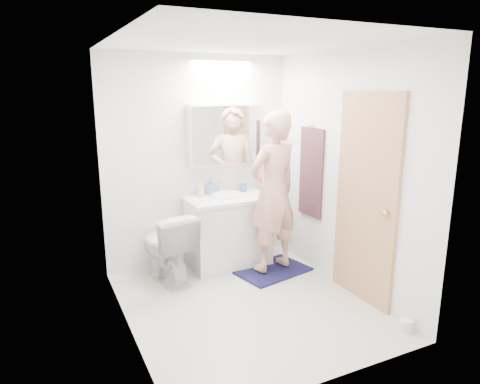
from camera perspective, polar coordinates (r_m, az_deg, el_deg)
floor at (r=4.29m, az=0.88°, el=-14.57°), size 2.50×2.50×0.00m
ceiling at (r=3.80m, az=1.02°, el=19.27°), size 2.50×2.50×0.00m
wall_back at (r=5.00m, az=-5.52°, el=4.02°), size 2.50×0.00×2.50m
wall_front at (r=2.85m, az=12.34°, el=-3.51°), size 2.50×0.00×2.50m
wall_left at (r=3.53m, az=-15.23°, el=-0.38°), size 0.00×2.50×2.50m
wall_right at (r=4.47m, az=13.67°, el=2.56°), size 0.00×2.50×2.50m
vanity_cabinet at (r=5.03m, az=-1.56°, el=-5.38°), size 0.90×0.55×0.78m
countertop at (r=4.91m, az=-1.59°, el=-0.85°), size 0.95×0.58×0.04m
sink_basin at (r=4.93m, az=-1.74°, el=-0.38°), size 0.36×0.36×0.03m
faucet at (r=5.09m, az=-2.61°, el=0.79°), size 0.02×0.02×0.16m
medicine_cabinet at (r=5.00m, az=-2.05°, el=7.55°), size 0.88×0.14×0.70m
mirror_panel at (r=4.93m, az=-1.69°, el=7.47°), size 0.84×0.01×0.66m
toilet at (r=4.68m, az=-9.65°, el=-7.11°), size 0.55×0.81×0.77m
bath_rug at (r=4.99m, az=4.19°, el=-10.24°), size 0.90×0.71×0.02m
person at (r=4.70m, az=4.38°, el=0.00°), size 0.71×0.54×1.75m
door at (r=4.24m, az=16.29°, el=-0.95°), size 0.04×0.80×2.00m
door_knob at (r=4.01m, az=18.66°, el=-2.66°), size 0.06×0.06×0.06m
towel at (r=4.90m, az=9.35°, el=2.53°), size 0.02×0.42×1.00m
towel_hook at (r=4.82m, az=9.46°, el=8.59°), size 0.07×0.02×0.02m
soap_bottle_a at (r=4.92m, az=-5.21°, el=0.57°), size 0.09×0.10×0.20m
soap_bottle_b at (r=5.00m, az=-3.86°, el=0.72°), size 0.12×0.12×0.19m
toothbrush_cup at (r=5.15m, az=0.41°, el=0.58°), size 0.11×0.11×0.09m
toilet_paper_roll at (r=4.10m, az=21.06°, el=-16.12°), size 0.11×0.11×0.10m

